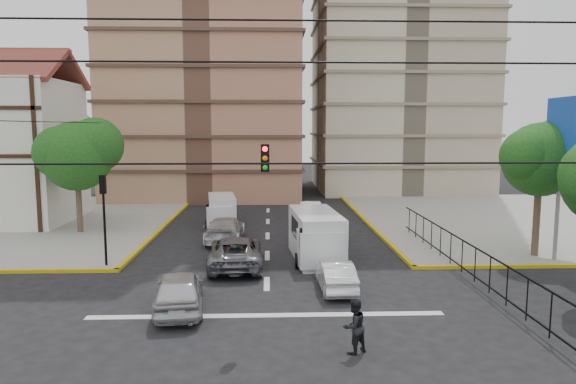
{
  "coord_description": "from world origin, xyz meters",
  "views": [
    {
      "loc": [
        0.14,
        -16.75,
        6.79
      ],
      "look_at": [
        0.94,
        5.37,
        4.0
      ],
      "focal_mm": 32.0,
      "sensor_mm": 36.0,
      "label": 1
    }
  ],
  "objects_px": {
    "traffic_light_nw": "(104,205)",
    "car_white_front_right": "(335,275)",
    "van_right_lane": "(316,237)",
    "pedestrian_crosswalk": "(354,326)",
    "van_left_lane": "(221,211)",
    "car_silver_front_left": "(179,290)"
  },
  "relations": [
    {
      "from": "traffic_light_nw",
      "to": "car_white_front_right",
      "type": "relative_size",
      "value": 1.16
    },
    {
      "from": "van_right_lane",
      "to": "car_white_front_right",
      "type": "height_order",
      "value": "van_right_lane"
    },
    {
      "from": "car_white_front_right",
      "to": "pedestrian_crosswalk",
      "type": "relative_size",
      "value": 2.26
    },
    {
      "from": "van_right_lane",
      "to": "pedestrian_crosswalk",
      "type": "bearing_deg",
      "value": -94.05
    },
    {
      "from": "car_white_front_right",
      "to": "van_left_lane",
      "type": "bearing_deg",
      "value": -69.39
    },
    {
      "from": "traffic_light_nw",
      "to": "van_left_lane",
      "type": "bearing_deg",
      "value": 67.07
    },
    {
      "from": "traffic_light_nw",
      "to": "car_silver_front_left",
      "type": "relative_size",
      "value": 0.99
    },
    {
      "from": "traffic_light_nw",
      "to": "van_left_lane",
      "type": "relative_size",
      "value": 0.93
    },
    {
      "from": "van_right_lane",
      "to": "pedestrian_crosswalk",
      "type": "xyz_separation_m",
      "value": [
        0.16,
        -10.9,
        -0.36
      ]
    },
    {
      "from": "traffic_light_nw",
      "to": "pedestrian_crosswalk",
      "type": "height_order",
      "value": "traffic_light_nw"
    },
    {
      "from": "van_left_lane",
      "to": "pedestrian_crosswalk",
      "type": "height_order",
      "value": "van_left_lane"
    },
    {
      "from": "car_silver_front_left",
      "to": "van_left_lane",
      "type": "bearing_deg",
      "value": -97.68
    },
    {
      "from": "car_silver_front_left",
      "to": "pedestrian_crosswalk",
      "type": "bearing_deg",
      "value": 139.06
    },
    {
      "from": "car_white_front_right",
      "to": "van_right_lane",
      "type": "bearing_deg",
      "value": -87.65
    },
    {
      "from": "van_right_lane",
      "to": "car_silver_front_left",
      "type": "relative_size",
      "value": 1.28
    },
    {
      "from": "car_silver_front_left",
      "to": "car_white_front_right",
      "type": "height_order",
      "value": "car_silver_front_left"
    },
    {
      "from": "car_silver_front_left",
      "to": "pedestrian_crosswalk",
      "type": "distance_m",
      "value": 7.1
    },
    {
      "from": "car_silver_front_left",
      "to": "van_right_lane",
      "type": "bearing_deg",
      "value": -137.04
    },
    {
      "from": "van_right_lane",
      "to": "car_silver_front_left",
      "type": "xyz_separation_m",
      "value": [
        -5.77,
        -7.0,
        -0.45
      ]
    },
    {
      "from": "car_white_front_right",
      "to": "traffic_light_nw",
      "type": "bearing_deg",
      "value": -21.25
    },
    {
      "from": "traffic_light_nw",
      "to": "car_white_front_right",
      "type": "height_order",
      "value": "traffic_light_nw"
    },
    {
      "from": "van_right_lane",
      "to": "traffic_light_nw",
      "type": "bearing_deg",
      "value": -178.84
    }
  ]
}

